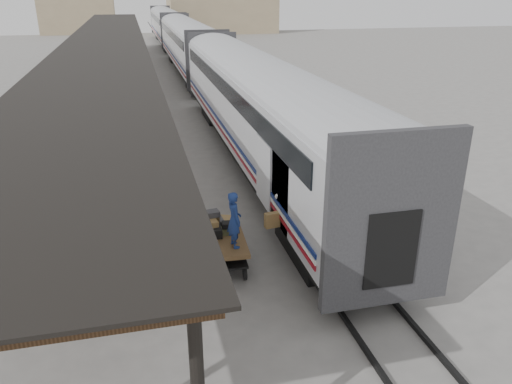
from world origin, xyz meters
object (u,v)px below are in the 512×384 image
object	(u,v)px
pedestrian	(107,122)
porter	(234,220)
baggage_cart	(221,243)
luggage_tug	(120,103)

from	to	relation	value
pedestrian	porter	bearing A→B (deg)	105.81
baggage_cart	porter	size ratio (longest dim) A/B	1.60
baggage_cart	pedestrian	xyz separation A→B (m)	(-3.51, 14.18, 0.13)
luggage_tug	porter	size ratio (longest dim) A/B	0.90
baggage_cart	porter	bearing A→B (deg)	-65.77
baggage_cart	pedestrian	distance (m)	14.61
baggage_cart	luggage_tug	distance (m)	20.35
luggage_tug	pedestrian	bearing A→B (deg)	-99.92
pedestrian	luggage_tug	bearing A→B (deg)	-93.84
luggage_tug	porter	distance (m)	21.05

